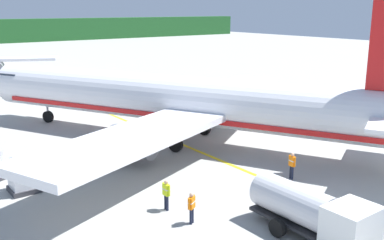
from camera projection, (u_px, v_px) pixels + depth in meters
The scene contains 8 objects.
ground at pixel (40, 88), 61.60m from camera, with size 240.00×320.00×0.20m, color #999993.
airliner_foreground at pixel (181, 101), 35.81m from camera, with size 32.47×38.39×11.90m.
service_truck_fuel at pixel (312, 211), 20.82m from camera, with size 2.55×6.34×2.40m.
cargo_container_mid at pixel (23, 176), 26.36m from camera, with size 1.67×1.67×2.08m.
crew_loader_left at pixel (292, 164), 28.30m from camera, with size 0.31×0.62×1.75m.
crew_loader_right at pixel (166, 192), 23.93m from camera, with size 0.24×0.63×1.72m.
crew_supervisor at pixel (192, 205), 22.41m from camera, with size 0.57×0.42×1.67m.
apron_guide_line at pixel (211, 156), 32.86m from camera, with size 0.30×60.00×0.01m, color yellow.
Camera 1 is at (-18.84, -13.52, 10.58)m, focal length 41.89 mm.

